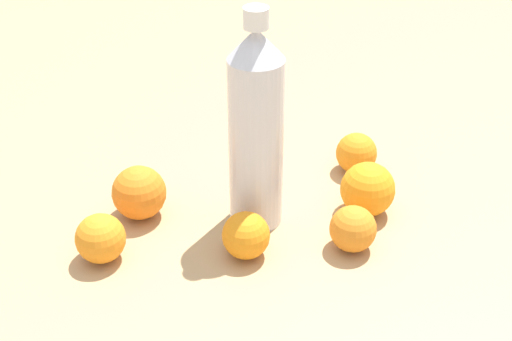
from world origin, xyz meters
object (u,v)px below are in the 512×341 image
at_px(orange_4, 246,235).
at_px(orange_1, 101,238).
at_px(water_bottle, 256,129).
at_px(orange_0, 353,229).
at_px(orange_3, 356,153).
at_px(orange_2, 139,193).
at_px(orange_5, 368,189).

bearing_deg(orange_4, orange_1, 138.06).
height_order(water_bottle, orange_0, water_bottle).
bearing_deg(water_bottle, orange_1, 127.21).
xyz_separation_m(water_bottle, orange_0, (0.05, -0.14, -0.11)).
relative_size(water_bottle, orange_3, 4.90).
bearing_deg(orange_2, orange_1, -155.54).
distance_m(orange_2, orange_4, 0.17).
bearing_deg(orange_0, orange_2, 121.54).
xyz_separation_m(orange_0, orange_2, (-0.16, 0.26, 0.01)).
relative_size(orange_0, orange_2, 0.82).
bearing_deg(orange_2, orange_0, -58.46).
distance_m(orange_2, orange_3, 0.34).
height_order(orange_1, orange_3, orange_1).
height_order(orange_0, orange_3, same).
bearing_deg(orange_2, orange_5, -42.93).
bearing_deg(orange_4, orange_2, 105.45).
bearing_deg(orange_1, orange_5, -28.22).
bearing_deg(orange_3, orange_2, 155.71).
bearing_deg(water_bottle, orange_0, -103.62).
relative_size(orange_2, orange_5, 0.99).
bearing_deg(orange_3, water_bottle, 174.35).
height_order(water_bottle, orange_4, water_bottle).
height_order(orange_3, orange_5, orange_5).
xyz_separation_m(orange_0, orange_3, (0.15, 0.12, 0.00)).
relative_size(orange_4, orange_5, 0.82).
bearing_deg(orange_5, water_bottle, 141.31).
distance_m(water_bottle, orange_0, 0.18).
xyz_separation_m(orange_0, orange_5, (0.08, 0.04, 0.01)).
height_order(orange_4, orange_5, orange_5).
distance_m(orange_0, orange_3, 0.19).
relative_size(water_bottle, orange_0, 4.95).
xyz_separation_m(orange_2, orange_5, (0.23, -0.22, 0.00)).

